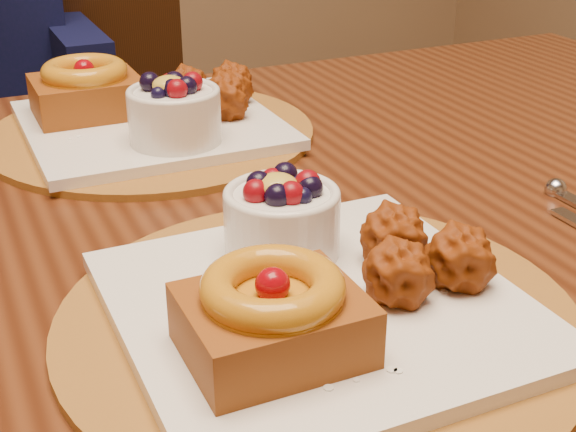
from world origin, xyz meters
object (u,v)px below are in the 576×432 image
at_px(dining_table, 218,278).
at_px(chair_far, 78,170).
at_px(place_setting_near, 312,290).
at_px(place_setting_far, 148,114).

height_order(dining_table, chair_far, chair_far).
bearing_deg(place_setting_near, dining_table, 89.22).
xyz_separation_m(dining_table, place_setting_near, (-0.00, -0.21, 0.10)).
xyz_separation_m(dining_table, chair_far, (-0.00, 0.77, -0.17)).
relative_size(place_setting_far, chair_far, 0.41).
distance_m(place_setting_near, place_setting_far, 0.43).
distance_m(dining_table, place_setting_far, 0.24).
xyz_separation_m(place_setting_near, place_setting_far, (-0.00, 0.43, 0.00)).
bearing_deg(place_setting_far, dining_table, -89.00).
distance_m(dining_table, place_setting_near, 0.24).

